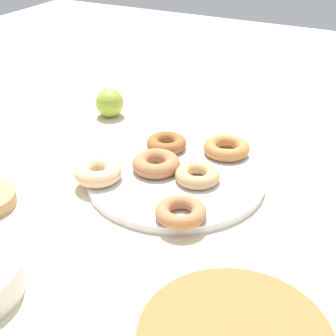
{
  "coord_description": "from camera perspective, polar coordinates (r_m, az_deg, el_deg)",
  "views": [
    {
      "loc": [
        -0.34,
        0.69,
        0.47
      ],
      "look_at": [
        0.0,
        0.03,
        0.04
      ],
      "focal_mm": 53.79,
      "sensor_mm": 36.0,
      "label": 1
    }
  ],
  "objects": [
    {
      "name": "ground_plane",
      "position": [
        0.9,
        0.88,
        -1.61
      ],
      "size": [
        2.4,
        2.4,
        0.0
      ],
      "primitive_type": "plane",
      "color": "beige"
    },
    {
      "name": "donut_plate",
      "position": [
        0.89,
        0.89,
        -1.22
      ],
      "size": [
        0.31,
        0.31,
        0.01
      ],
      "primitive_type": "cylinder",
      "color": "silver",
      "rests_on": "ground_plane"
    },
    {
      "name": "donut_0",
      "position": [
        0.97,
        -0.18,
        2.83
      ],
      "size": [
        0.11,
        0.11,
        0.02
      ],
      "primitive_type": "torus",
      "rotation": [
        0.0,
        0.0,
        5.26
      ],
      "color": "#995B2D",
      "rests_on": "donut_plate"
    },
    {
      "name": "donut_1",
      "position": [
        0.87,
        3.37,
        -0.79
      ],
      "size": [
        0.1,
        0.1,
        0.02
      ],
      "primitive_type": "torus",
      "rotation": [
        0.0,
        0.0,
        3.58
      ],
      "color": "tan",
      "rests_on": "donut_plate"
    },
    {
      "name": "donut_2",
      "position": [
        0.96,
        6.64,
        2.28
      ],
      "size": [
        0.12,
        0.12,
        0.02
      ],
      "primitive_type": "torus",
      "rotation": [
        0.0,
        0.0,
        2.16
      ],
      "color": "#BC7A3D",
      "rests_on": "donut_plate"
    },
    {
      "name": "donut_3",
      "position": [
        0.88,
        -7.95,
        -0.44
      ],
      "size": [
        0.12,
        0.12,
        0.03
      ],
      "primitive_type": "torus",
      "rotation": [
        0.0,
        0.0,
        4.14
      ],
      "color": "#EABC84",
      "rests_on": "donut_plate"
    },
    {
      "name": "donut_4",
      "position": [
        0.9,
        -1.31,
        0.56
      ],
      "size": [
        0.12,
        0.12,
        0.03
      ],
      "primitive_type": "torus",
      "rotation": [
        0.0,
        0.0,
        2.66
      ],
      "color": "#B27547",
      "rests_on": "donut_plate"
    },
    {
      "name": "donut_5",
      "position": [
        0.77,
        1.45,
        -5.0
      ],
      "size": [
        0.11,
        0.11,
        0.02
      ],
      "primitive_type": "torus",
      "rotation": [
        0.0,
        0.0,
        5.33
      ],
      "color": "#B27547",
      "rests_on": "donut_plate"
    },
    {
      "name": "apple",
      "position": [
        1.15,
        -6.64,
        7.35
      ],
      "size": [
        0.06,
        0.06,
        0.06
      ],
      "primitive_type": "sphere",
      "color": "#93AD38",
      "rests_on": "ground_plane"
    }
  ]
}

